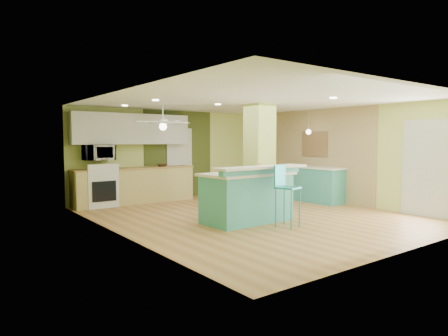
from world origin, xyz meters
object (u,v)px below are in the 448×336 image
at_px(canister, 260,167).
at_px(side_counter, 318,184).
at_px(fruit_bowl, 162,165).
at_px(peninsula, 248,196).
at_px(bar_stool, 284,186).

bearing_deg(canister, side_counter, 15.15).
bearing_deg(fruit_bowl, peninsula, -89.55).
height_order(peninsula, fruit_bowl, peninsula).
bearing_deg(peninsula, canister, 13.37).
distance_m(bar_stool, canister, 0.99).
height_order(bar_stool, fruit_bowl, bar_stool).
bearing_deg(canister, fruit_bowl, 97.98).
relative_size(bar_stool, canister, 6.09).
bearing_deg(canister, bar_stool, -103.06).
xyz_separation_m(peninsula, bar_stool, (0.24, -0.79, 0.26)).
distance_m(peninsula, bar_stool, 0.87).
height_order(side_counter, fruit_bowl, fruit_bowl).
bearing_deg(fruit_bowl, canister, -82.02).
xyz_separation_m(side_counter, fruit_bowl, (-3.21, 2.73, 0.50)).
bearing_deg(bar_stool, side_counter, 13.94).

